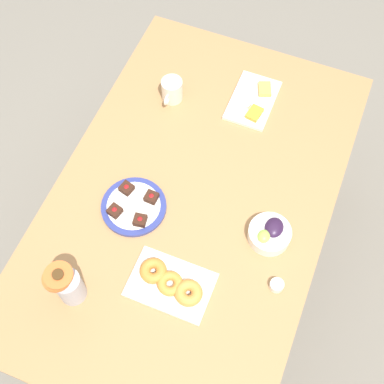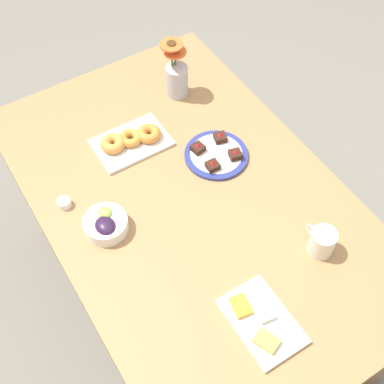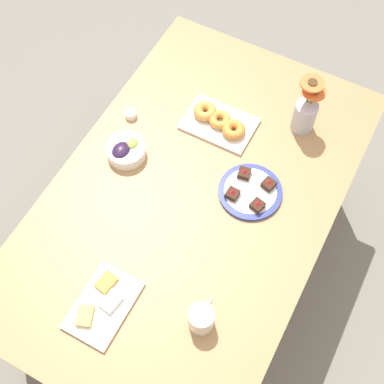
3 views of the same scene
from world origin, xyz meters
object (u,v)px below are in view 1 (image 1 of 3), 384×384
flower_vase (69,286)px  jam_cup_honey (277,285)px  grape_bowl (270,233)px  dessert_plate (134,206)px  dining_table (192,207)px  cheese_platter (253,100)px  croissant_platter (171,284)px  coffee_mug (172,90)px

flower_vase → jam_cup_honey: bearing=113.9°
jam_cup_honey → grape_bowl: bearing=-154.2°
jam_cup_honey → dessert_plate: bearing=-99.3°
jam_cup_honey → dining_table: bearing=-118.4°
cheese_platter → jam_cup_honey: cheese_platter is taller
dining_table → croissant_platter: croissant_platter is taller
cheese_platter → jam_cup_honey: 0.78m
dining_table → croissant_platter: size_ratio=5.71×
grape_bowl → jam_cup_honey: (0.17, 0.08, -0.01)m
dessert_plate → flower_vase: 0.38m
jam_cup_honey → croissant_platter: bearing=-68.8°
coffee_mug → croissant_platter: bearing=22.5°
dining_table → coffee_mug: bearing=-148.2°
coffee_mug → flower_vase: 0.89m
dining_table → dessert_plate: dessert_plate is taller
croissant_platter → jam_cup_honey: 0.36m
grape_bowl → croissant_platter: size_ratio=0.54×
grape_bowl → coffee_mug: bearing=-128.5°
cheese_platter → flower_vase: 1.04m
jam_cup_honey → flower_vase: bearing=-66.1°
dining_table → grape_bowl: 0.34m
coffee_mug → flower_vase: bearing=0.8°
cheese_platter → flower_vase: (0.99, -0.30, 0.08)m
flower_vase → coffee_mug: bearing=-179.2°
coffee_mug → croissant_platter: size_ratio=0.43×
grape_bowl → cheese_platter: grape_bowl is taller
croissant_platter → coffee_mug: bearing=-157.5°
grape_bowl → dining_table: bearing=-98.4°
coffee_mug → croissant_platter: (0.74, 0.31, -0.03)m
cheese_platter → dining_table: bearing=-7.8°
coffee_mug → jam_cup_honey: coffee_mug is taller
jam_cup_honey → coffee_mug: bearing=-133.7°
dining_table → cheese_platter: size_ratio=6.15×
coffee_mug → cheese_platter: 0.33m
coffee_mug → cheese_platter: bearing=108.1°
cheese_platter → dessert_plate: dessert_plate is taller
croissant_platter → flower_vase: flower_vase is taller
grape_bowl → flower_vase: flower_vase is taller
flower_vase → dining_table: bearing=154.5°
croissant_platter → cheese_platter: bearing=179.4°
grape_bowl → dessert_plate: bearing=-81.7°
grape_bowl → cheese_platter: bearing=-155.9°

